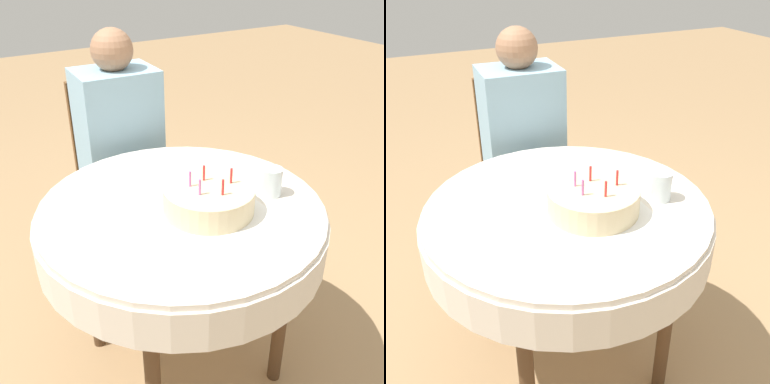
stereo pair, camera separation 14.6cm
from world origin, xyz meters
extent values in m
plane|color=#A37F56|center=(0.00, 0.00, 0.00)|extent=(12.00, 12.00, 0.00)
cylinder|color=silver|center=(0.00, 0.00, 0.74)|extent=(0.95, 0.95, 0.02)
cylinder|color=silver|center=(0.00, 0.00, 0.66)|extent=(0.97, 0.97, 0.13)
cylinder|color=#4C331E|center=(-0.26, -0.26, 0.36)|extent=(0.05, 0.05, 0.73)
cylinder|color=#4C331E|center=(0.26, -0.26, 0.36)|extent=(0.05, 0.05, 0.73)
cylinder|color=#4C331E|center=(-0.26, 0.26, 0.36)|extent=(0.05, 0.05, 0.73)
cylinder|color=#4C331E|center=(0.26, 0.26, 0.36)|extent=(0.05, 0.05, 0.73)
cube|color=brown|center=(0.08, 0.69, 0.44)|extent=(0.40, 0.40, 0.04)
cube|color=brown|center=(0.09, 0.87, 0.71)|extent=(0.35, 0.05, 0.50)
cylinder|color=brown|center=(-0.09, 0.53, 0.21)|extent=(0.04, 0.04, 0.43)
cylinder|color=brown|center=(0.24, 0.52, 0.21)|extent=(0.04, 0.04, 0.43)
cylinder|color=brown|center=(-0.08, 0.86, 0.21)|extent=(0.04, 0.04, 0.43)
cylinder|color=brown|center=(0.25, 0.85, 0.21)|extent=(0.04, 0.04, 0.43)
cylinder|color=#9E7051|center=(-0.02, 0.52, 0.23)|extent=(0.09, 0.09, 0.46)
cylinder|color=#9E7051|center=(0.16, 0.51, 0.23)|extent=(0.09, 0.09, 0.46)
cube|color=#8CB7D1|center=(0.08, 0.69, 0.75)|extent=(0.36, 0.28, 0.57)
sphere|color=#9E7051|center=(0.08, 0.69, 1.12)|extent=(0.18, 0.18, 0.18)
cube|color=white|center=(0.06, -0.08, 0.75)|extent=(0.35, 0.35, 0.00)
cylinder|color=beige|center=(0.06, -0.08, 0.79)|extent=(0.30, 0.30, 0.08)
cylinder|color=red|center=(0.13, -0.09, 0.86)|extent=(0.01, 0.01, 0.05)
cylinder|color=red|center=(0.07, -0.03, 0.86)|extent=(0.01, 0.01, 0.05)
cylinder|color=#D166B2|center=(0.01, -0.04, 0.86)|extent=(0.01, 0.01, 0.05)
cylinder|color=#D166B2|center=(0.01, -0.10, 0.86)|extent=(0.01, 0.01, 0.05)
cylinder|color=red|center=(0.07, -0.14, 0.86)|extent=(0.01, 0.01, 0.05)
cylinder|color=silver|center=(0.30, -0.10, 0.80)|extent=(0.07, 0.07, 0.10)
camera|label=1|loc=(-0.64, -1.11, 1.52)|focal=42.00mm
camera|label=2|loc=(-0.51, -1.17, 1.52)|focal=42.00mm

